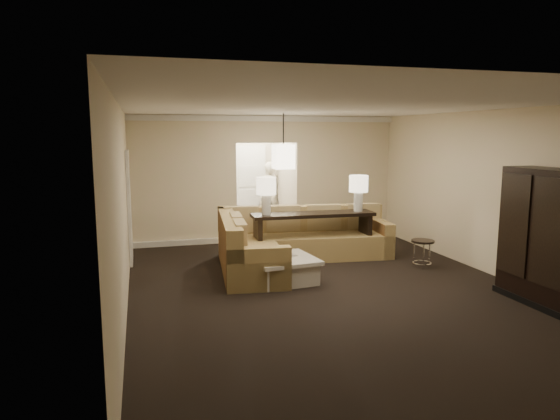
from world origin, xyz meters
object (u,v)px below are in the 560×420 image
object	(u,v)px
armoire	(545,240)
person	(269,191)
coffee_table	(283,269)
console_table	(313,232)
sectional_sofa	(288,242)
drink_table	(423,248)

from	to	relation	value
armoire	person	size ratio (longest dim) A/B	1.03
coffee_table	console_table	world-z (taller)	console_table
coffee_table	console_table	xyz separation A→B (m)	(0.95, 1.23, 0.34)
sectional_sofa	person	xyz separation A→B (m)	(0.58, 3.72, 0.54)
sectional_sofa	coffee_table	world-z (taller)	sectional_sofa
coffee_table	sectional_sofa	bearing A→B (deg)	69.18
coffee_table	person	world-z (taller)	person
sectional_sofa	drink_table	size ratio (longest dim) A/B	7.00
drink_table	armoire	bearing A→B (deg)	-74.30
sectional_sofa	armoire	size ratio (longest dim) A/B	1.85
sectional_sofa	console_table	xyz separation A→B (m)	(0.52, 0.12, 0.15)
sectional_sofa	console_table	world-z (taller)	sectional_sofa
console_table	armoire	size ratio (longest dim) A/B	1.24
coffee_table	console_table	bearing A→B (deg)	52.40
coffee_table	console_table	size ratio (longest dim) A/B	0.47
drink_table	person	world-z (taller)	person
sectional_sofa	coffee_table	bearing A→B (deg)	-104.81
drink_table	person	bearing A→B (deg)	109.20
sectional_sofa	coffee_table	xyz separation A→B (m)	(-0.42, -1.12, -0.19)
person	drink_table	bearing A→B (deg)	102.01
drink_table	console_table	bearing A→B (deg)	146.96
armoire	coffee_table	bearing A→B (deg)	148.16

